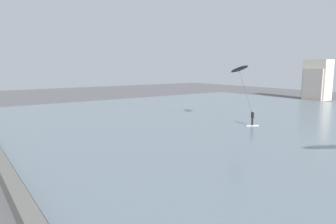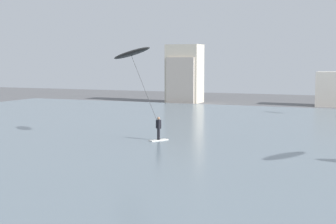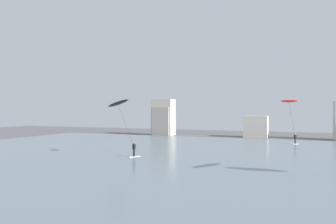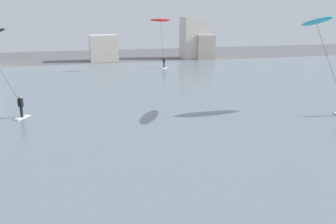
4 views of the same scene
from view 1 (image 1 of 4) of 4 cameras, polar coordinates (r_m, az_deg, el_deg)
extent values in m
cube|color=beige|center=(64.90, 26.38, 5.47)|extent=(4.48, 3.10, 7.71)
cube|color=#A89E93|center=(64.68, 26.26, 4.72)|extent=(3.80, 3.37, 6.02)
cube|color=silver|center=(33.72, 15.61, -2.46)|extent=(1.10, 1.43, 0.06)
cylinder|color=black|center=(33.65, 15.64, -1.75)|extent=(0.20, 0.20, 0.78)
cube|color=black|center=(33.53, 15.69, -0.59)|extent=(0.40, 0.36, 0.60)
sphere|color=#9E7051|center=(33.47, 15.72, 0.10)|extent=(0.20, 0.20, 0.20)
cylinder|color=#333333|center=(33.88, 14.48, 3.54)|extent=(2.06, 0.07, 4.79)
ellipsoid|color=black|center=(34.40, 13.30, 7.90)|extent=(4.01, 2.81, 1.24)
camera|label=2|loc=(8.84, -74.78, -2.86)|focal=53.79mm
camera|label=3|loc=(6.51, -90.70, -10.50)|focal=33.95mm
camera|label=4|loc=(17.02, -39.76, 9.89)|focal=37.97mm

